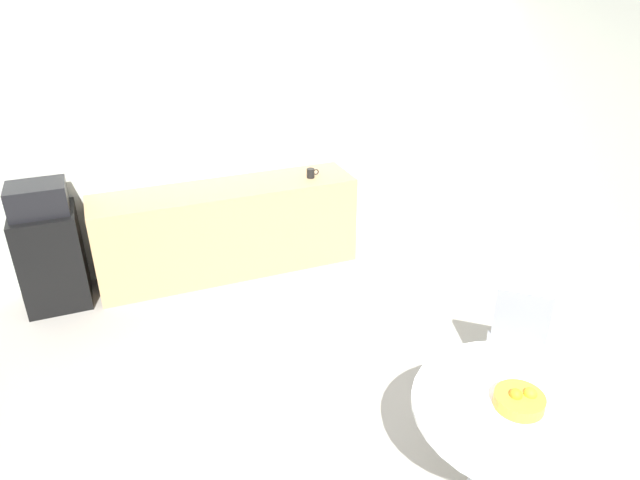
% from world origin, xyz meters
% --- Properties ---
extents(ground_plane, '(6.00, 6.00, 0.00)m').
position_xyz_m(ground_plane, '(0.00, 0.00, 0.00)').
color(ground_plane, '#9E998E').
extents(wall_back, '(6.00, 0.10, 2.60)m').
position_xyz_m(wall_back, '(0.00, 3.00, 1.30)').
color(wall_back, silver).
rests_on(wall_back, ground_plane).
extents(counter_block, '(2.55, 0.60, 0.90)m').
position_xyz_m(counter_block, '(-0.31, 2.65, 0.45)').
color(counter_block, tan).
rests_on(counter_block, ground_plane).
extents(mini_fridge, '(0.54, 0.54, 0.91)m').
position_xyz_m(mini_fridge, '(-1.94, 2.65, 0.45)').
color(mini_fridge, black).
rests_on(mini_fridge, ground_plane).
extents(microwave, '(0.48, 0.38, 0.26)m').
position_xyz_m(microwave, '(-1.94, 2.65, 1.04)').
color(microwave, black).
rests_on(microwave, mini_fridge).
extents(round_table, '(1.15, 1.15, 0.76)m').
position_xyz_m(round_table, '(0.48, -0.70, 0.63)').
color(round_table, silver).
rests_on(round_table, ground_plane).
extents(chair_gray, '(0.59, 0.59, 0.83)m').
position_xyz_m(chair_gray, '(1.13, 0.05, 0.52)').
color(chair_gray, silver).
rests_on(chair_gray, ground_plane).
extents(fruit_bowl, '(0.27, 0.27, 0.11)m').
position_xyz_m(fruit_bowl, '(0.47, -0.69, 0.80)').
color(fruit_bowl, gold).
rests_on(fruit_bowl, round_table).
extents(mug_white, '(0.13, 0.08, 0.09)m').
position_xyz_m(mug_white, '(0.55, 2.59, 0.95)').
color(mug_white, black).
rests_on(mug_white, counter_block).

